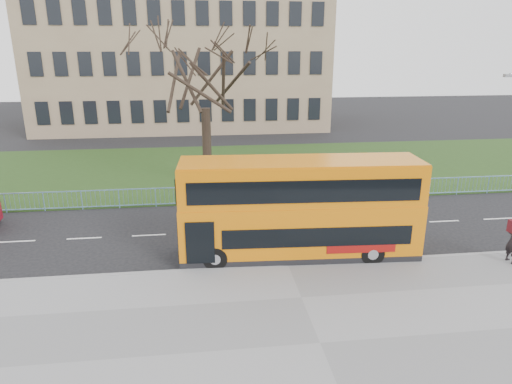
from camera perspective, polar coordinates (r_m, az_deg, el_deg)
ground at (r=20.38m, az=3.17°, el=-7.37°), size 120.00×120.00×0.00m
pavement at (r=14.67m, az=8.00°, el=-18.36°), size 80.00×10.50×0.12m
kerb at (r=18.99m, az=4.00°, el=-9.16°), size 80.00×0.20×0.14m
grass_verge at (r=33.73m, az=-1.05°, el=3.05°), size 80.00×15.40×0.08m
guard_railing at (r=26.25m, az=0.70°, el=-0.16°), size 40.00×0.12×1.10m
bare_tree at (r=28.26m, az=-6.39°, el=12.28°), size 8.25×8.25×11.79m
civic_building at (r=53.18m, az=-9.10°, el=15.88°), size 30.00×15.00×14.00m
yellow_bus at (r=19.18m, az=5.49°, el=-1.83°), size 10.10×2.90×4.18m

